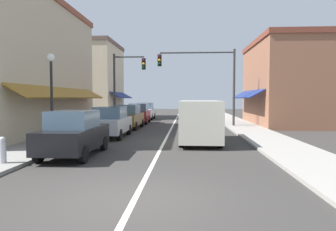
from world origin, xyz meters
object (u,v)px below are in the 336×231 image
(parked_car_nearest_left, at_px, (74,134))
(traffic_signal_mast_arm, at_px, (208,73))
(parked_car_third_left, at_px, (128,117))
(parked_car_second_left, at_px, (111,122))
(fire_hydrant, at_px, (3,150))
(van_in_lane, at_px, (200,120))
(parked_car_distant_left, at_px, (145,111))
(street_lamp_left_near, at_px, (51,83))
(traffic_signal_left_corner, at_px, (124,79))
(parked_car_far_left, at_px, (139,114))

(parked_car_nearest_left, relative_size, traffic_signal_mast_arm, 0.68)
(parked_car_third_left, bearing_deg, parked_car_second_left, -88.86)
(parked_car_nearest_left, height_order, fire_hydrant, parked_car_nearest_left)
(van_in_lane, bearing_deg, fire_hydrant, -137.55)
(parked_car_distant_left, height_order, traffic_signal_mast_arm, traffic_signal_mast_arm)
(traffic_signal_mast_arm, bearing_deg, van_in_lane, -96.17)
(parked_car_second_left, relative_size, traffic_signal_mast_arm, 0.68)
(parked_car_second_left, distance_m, parked_car_distant_left, 14.96)
(street_lamp_left_near, bearing_deg, parked_car_second_left, 62.32)
(van_in_lane, bearing_deg, traffic_signal_left_corner, 122.25)
(parked_car_distant_left, height_order, van_in_lane, van_in_lane)
(traffic_signal_mast_arm, bearing_deg, parked_car_third_left, -163.07)
(parked_car_second_left, bearing_deg, parked_car_distant_left, 90.13)
(parked_car_distant_left, xyz_separation_m, traffic_signal_left_corner, (-0.74, -7.30, 2.94))
(traffic_signal_mast_arm, height_order, fire_hydrant, traffic_signal_mast_arm)
(parked_car_third_left, distance_m, parked_car_far_left, 4.73)
(parked_car_far_left, relative_size, street_lamp_left_near, 0.96)
(parked_car_second_left, height_order, van_in_lane, van_in_lane)
(parked_car_nearest_left, relative_size, traffic_signal_left_corner, 0.70)
(street_lamp_left_near, bearing_deg, parked_car_far_left, 81.68)
(parked_car_nearest_left, bearing_deg, parked_car_third_left, 89.53)
(parked_car_far_left, height_order, street_lamp_left_near, street_lamp_left_near)
(traffic_signal_mast_arm, relative_size, street_lamp_left_near, 1.41)
(parked_car_nearest_left, distance_m, parked_car_distant_left, 20.77)
(parked_car_far_left, bearing_deg, van_in_lane, -68.01)
(fire_hydrant, bearing_deg, parked_car_far_left, 84.25)
(parked_car_second_left, height_order, parked_car_distant_left, same)
(fire_hydrant, bearing_deg, traffic_signal_left_corner, 86.58)
(parked_car_third_left, xyz_separation_m, fire_hydrant, (-1.72, -12.81, -0.33))
(parked_car_far_left, bearing_deg, traffic_signal_left_corner, -112.87)
(parked_car_second_left, bearing_deg, parked_car_far_left, 89.56)
(parked_car_nearest_left, height_order, traffic_signal_mast_arm, traffic_signal_mast_arm)
(fire_hydrant, bearing_deg, van_in_lane, 41.64)
(parked_car_second_left, distance_m, van_in_lane, 5.34)
(street_lamp_left_near, xyz_separation_m, fire_hydrant, (0.18, -4.20, -2.39))
(parked_car_distant_left, distance_m, traffic_signal_left_corner, 7.91)
(traffic_signal_left_corner, height_order, fire_hydrant, traffic_signal_left_corner)
(traffic_signal_mast_arm, xyz_separation_m, fire_hydrant, (-7.64, -14.61, -3.62))
(parked_car_third_left, bearing_deg, parked_car_far_left, 90.97)
(van_in_lane, bearing_deg, parked_car_nearest_left, -140.57)
(traffic_signal_left_corner, bearing_deg, parked_car_third_left, -73.06)
(parked_car_nearest_left, height_order, parked_car_third_left, same)
(parked_car_third_left, xyz_separation_m, van_in_lane, (4.99, -6.85, 0.27))
(parked_car_far_left, distance_m, van_in_lane, 12.59)
(parked_car_nearest_left, xyz_separation_m, parked_car_distant_left, (-0.02, 20.77, 0.00))
(parked_car_nearest_left, height_order, traffic_signal_left_corner, traffic_signal_left_corner)
(traffic_signal_mast_arm, distance_m, traffic_signal_left_corner, 6.77)
(parked_car_far_left, bearing_deg, street_lamp_left_near, -99.43)
(parked_car_second_left, distance_m, traffic_signal_left_corner, 8.24)
(parked_car_second_left, xyz_separation_m, parked_car_distant_left, (-0.02, 14.96, 0.00))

